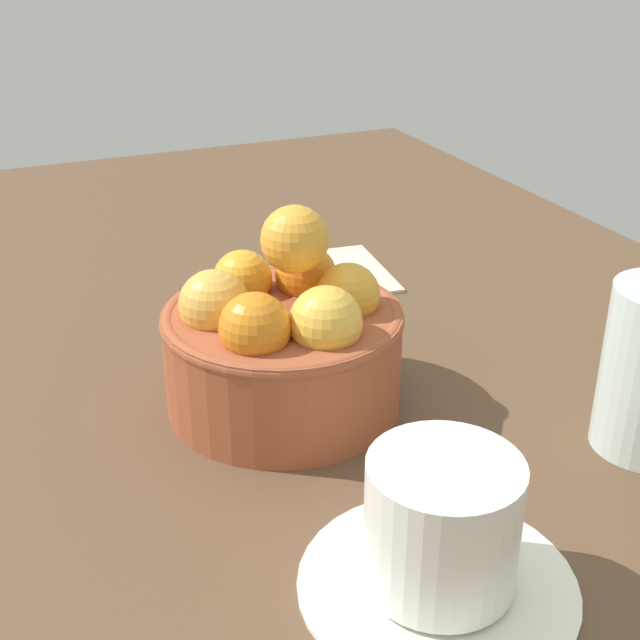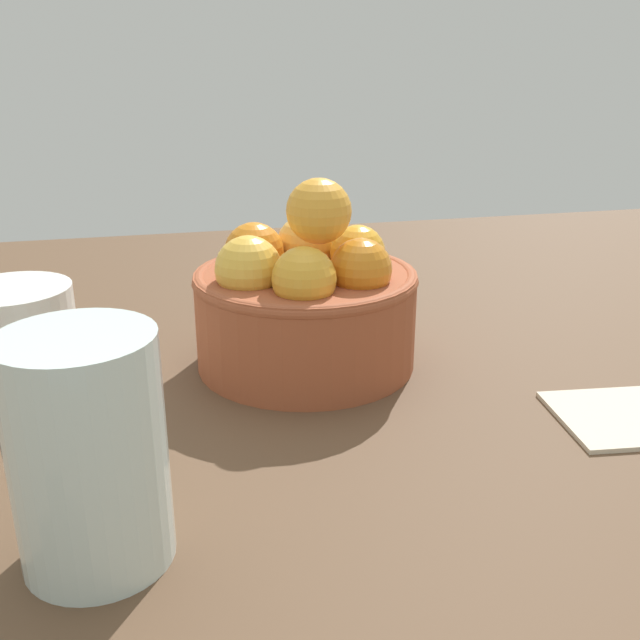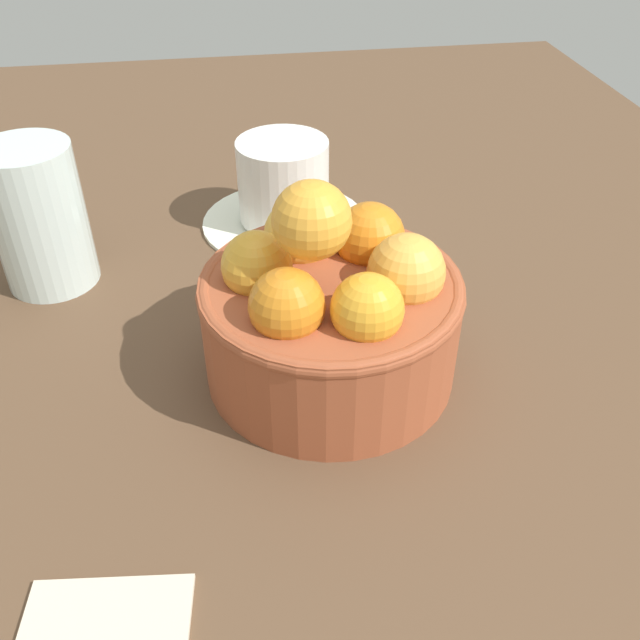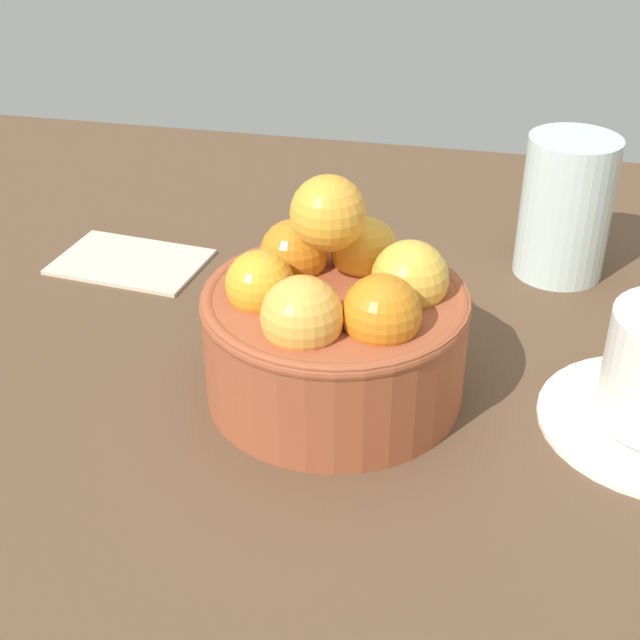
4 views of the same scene
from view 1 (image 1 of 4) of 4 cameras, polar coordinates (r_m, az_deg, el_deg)
ground_plane at (r=59.04cm, az=-2.36°, el=-6.96°), size 131.44×85.79×3.52cm
terracotta_bowl at (r=55.72cm, az=-2.46°, el=-1.31°), size 15.62×15.62×13.45cm
coffee_cup at (r=42.69cm, az=7.99°, el=-14.03°), size 13.82×13.82×7.28cm
folded_napkin at (r=77.78cm, az=1.57°, el=3.30°), size 11.84×8.59×0.60cm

